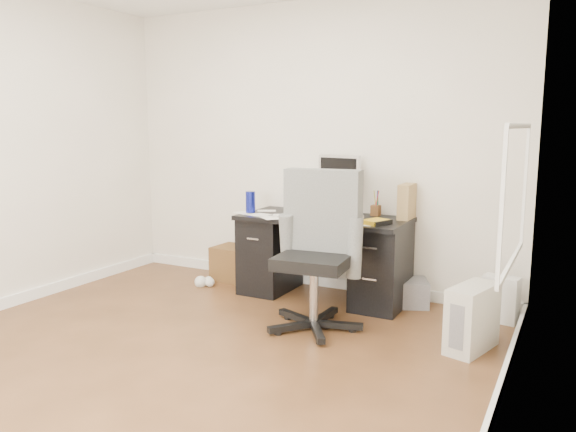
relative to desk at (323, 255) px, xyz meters
The scene contains 18 objects.
ground 1.73m from the desk, 100.29° to the right, with size 4.00×4.00×0.00m, color #482D17.
room_shell 2.07m from the desk, 99.37° to the right, with size 4.02×4.02×2.71m.
desk is the anchor object (origin of this frame).
loose_papers 0.41m from the desk, 165.47° to the right, with size 1.10×0.60×0.00m, color silver, non-canonical shape.
lcd_monitor 0.67m from the desk, 79.80° to the left, with size 0.43×0.25×0.55m, color #AEAFB3, non-canonical shape.
keyboard 0.37m from the desk, 130.32° to the right, with size 0.50×0.17×0.03m, color black.
computer_mouse 0.54m from the desk, 11.99° to the right, with size 0.06×0.06×0.06m, color #AEAFB3.
travel_mug 0.83m from the desk, behind, with size 0.09×0.09×0.20m, color #151E95.
white_binder 0.67m from the desk, 163.15° to the left, with size 0.13×0.29×0.33m, color white.
magazine_file 0.88m from the desk, 17.23° to the left, with size 0.13×0.26×0.30m, color #9C7C4B.
pen_cup 0.66m from the desk, 32.99° to the left, with size 0.09×0.09×0.23m, color brown, non-canonical shape.
yellow_book 0.68m from the desk, 16.48° to the right, with size 0.16×0.21×0.04m, color gold.
paper_remote 0.46m from the desk, 70.52° to the right, with size 0.23×0.18×0.02m, color silver, non-canonical shape.
office_chair 0.84m from the desk, 70.82° to the right, with size 0.69×0.69×1.22m, color #515351, non-canonical shape.
pc_tower 1.55m from the desk, 23.68° to the right, with size 0.20×0.46×0.46m, color beige.
shopping_bag 1.53m from the desk, ahead, with size 0.27×0.19×0.37m, color silver.
wicker_basket 1.09m from the desk, behind, with size 0.34×0.34×0.34m, color #4F3417.
desk_printer 0.79m from the desk, 11.02° to the left, with size 0.38×0.32×0.23m, color slate.
Camera 1 is at (2.31, -2.87, 1.55)m, focal length 35.00 mm.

